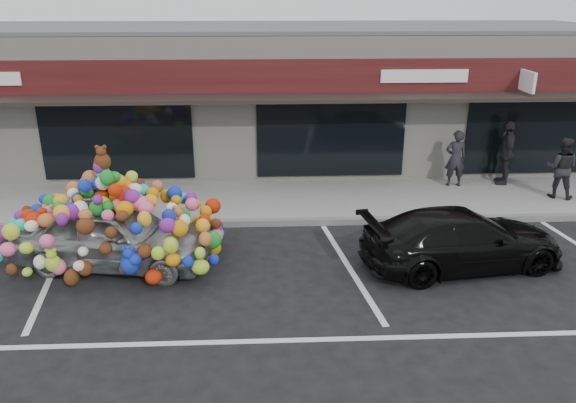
{
  "coord_description": "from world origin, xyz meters",
  "views": [
    {
      "loc": [
        1.08,
        -10.02,
        5.31
      ],
      "look_at": [
        1.6,
        1.4,
        1.02
      ],
      "focal_mm": 35.0,
      "sensor_mm": 36.0,
      "label": 1
    }
  ],
  "objects_px": {
    "toy_car": "(112,227)",
    "pedestrian_b": "(561,168)",
    "black_sedan": "(462,239)",
    "pedestrian_c": "(506,153)",
    "pedestrian_a": "(455,158)"
  },
  "relations": [
    {
      "from": "toy_car",
      "to": "pedestrian_a",
      "type": "distance_m",
      "value": 9.44
    },
    {
      "from": "pedestrian_a",
      "to": "pedestrian_c",
      "type": "relative_size",
      "value": 0.88
    },
    {
      "from": "pedestrian_a",
      "to": "pedestrian_c",
      "type": "height_order",
      "value": "pedestrian_c"
    },
    {
      "from": "toy_car",
      "to": "black_sedan",
      "type": "bearing_deg",
      "value": -83.16
    },
    {
      "from": "pedestrian_a",
      "to": "black_sedan",
      "type": "bearing_deg",
      "value": 76.02
    },
    {
      "from": "pedestrian_b",
      "to": "pedestrian_c",
      "type": "distance_m",
      "value": 1.55
    },
    {
      "from": "pedestrian_b",
      "to": "black_sedan",
      "type": "bearing_deg",
      "value": 71.66
    },
    {
      "from": "toy_car",
      "to": "pedestrian_b",
      "type": "bearing_deg",
      "value": -63.8
    },
    {
      "from": "toy_car",
      "to": "pedestrian_b",
      "type": "relative_size",
      "value": 2.79
    },
    {
      "from": "pedestrian_c",
      "to": "pedestrian_a",
      "type": "bearing_deg",
      "value": -70.5
    },
    {
      "from": "toy_car",
      "to": "pedestrian_b",
      "type": "distance_m",
      "value": 11.36
    },
    {
      "from": "pedestrian_a",
      "to": "toy_car",
      "type": "bearing_deg",
      "value": 28.97
    },
    {
      "from": "pedestrian_b",
      "to": "pedestrian_c",
      "type": "height_order",
      "value": "pedestrian_c"
    },
    {
      "from": "black_sedan",
      "to": "pedestrian_c",
      "type": "distance_m",
      "value": 5.55
    },
    {
      "from": "toy_car",
      "to": "black_sedan",
      "type": "height_order",
      "value": "toy_car"
    }
  ]
}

